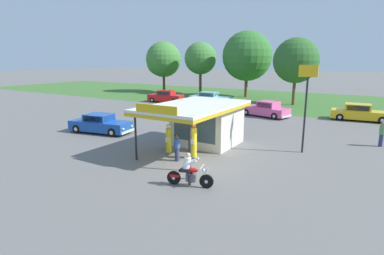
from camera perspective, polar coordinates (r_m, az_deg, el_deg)
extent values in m
plane|color=slate|center=(17.01, 1.47, -6.98)|extent=(300.00, 300.00, 0.00)
cube|color=#3D6B2D|center=(44.99, 21.01, 4.41)|extent=(120.00, 24.00, 0.01)
cube|color=beige|center=(21.01, 2.88, 0.69)|extent=(3.80, 3.58, 2.75)
cube|color=#384C56|center=(19.50, 0.39, -0.06)|extent=(3.04, 0.05, 1.76)
cube|color=silver|center=(19.23, 0.38, 4.02)|extent=(4.50, 7.64, 0.16)
cube|color=gold|center=(19.26, 0.38, 3.49)|extent=(4.50, 7.64, 0.18)
cube|color=gold|center=(16.10, -6.62, 3.36)|extent=(2.66, 0.08, 0.44)
cylinder|color=black|center=(15.76, -0.45, -3.30)|extent=(0.12, 0.12, 2.75)
cylinder|color=black|center=(17.86, -10.30, -1.61)|extent=(0.12, 0.12, 2.75)
cube|color=slate|center=(19.12, -4.26, -4.64)|extent=(0.44, 0.44, 0.10)
cylinder|color=yellow|center=(18.90, -4.30, -2.36)|extent=(0.34, 0.34, 1.47)
cube|color=white|center=(18.74, -4.62, -2.26)|extent=(0.22, 0.02, 0.28)
sphere|color=white|center=(18.70, -4.34, 0.24)|extent=(0.26, 0.26, 0.26)
cube|color=slate|center=(18.17, 0.36, -5.52)|extent=(0.44, 0.44, 0.10)
cylinder|color=yellow|center=(17.91, 0.37, -2.74)|extent=(0.34, 0.34, 1.72)
cube|color=white|center=(17.74, 0.07, -2.60)|extent=(0.22, 0.02, 0.28)
sphere|color=orange|center=(17.68, 0.37, 0.39)|extent=(0.26, 0.26, 0.26)
cylinder|color=black|center=(14.07, 2.67, -9.84)|extent=(0.64, 0.26, 0.64)
cylinder|color=silver|center=(14.07, 2.67, -9.84)|extent=(0.19, 0.16, 0.16)
cylinder|color=black|center=(14.49, -3.36, -9.18)|extent=(0.64, 0.26, 0.64)
cylinder|color=silver|center=(14.49, -3.36, -9.18)|extent=(0.19, 0.16, 0.16)
ellipsoid|color=#B21414|center=(14.07, 0.00, -7.83)|extent=(0.60, 0.38, 0.24)
cube|color=#59595E|center=(14.21, -0.19, -9.17)|extent=(0.49, 0.35, 0.36)
cube|color=black|center=(14.19, -1.37, -7.91)|extent=(0.53, 0.38, 0.10)
cylinder|color=silver|center=(13.99, 2.28, -8.74)|extent=(0.37, 0.16, 0.71)
cylinder|color=silver|center=(13.89, 1.81, -7.23)|extent=(0.22, 0.69, 0.04)
sphere|color=silver|center=(13.92, 2.21, -7.89)|extent=(0.16, 0.16, 0.16)
cube|color=#B21414|center=(14.43, -3.18, -8.76)|extent=(0.47, 0.29, 0.12)
cylinder|color=silver|center=(14.50, -1.57, -9.32)|extent=(0.70, 0.26, 0.18)
cube|color=black|center=(14.15, -1.10, -7.71)|extent=(0.47, 0.43, 0.14)
cylinder|color=black|center=(14.38, -0.13, -9.08)|extent=(0.18, 0.25, 0.56)
cylinder|color=black|center=(14.09, -0.50, -9.54)|extent=(0.18, 0.25, 0.56)
cylinder|color=white|center=(14.03, -0.95, -6.52)|extent=(0.48, 0.42, 0.60)
sphere|color=tan|center=(13.90, -0.71, -5.09)|extent=(0.22, 0.22, 0.22)
cylinder|color=white|center=(14.12, 0.23, -6.04)|extent=(0.54, 0.23, 0.31)
cylinder|color=white|center=(13.76, -0.24, -6.55)|extent=(0.54, 0.23, 0.31)
cube|color=#19479E|center=(25.34, -16.43, 0.33)|extent=(5.09, 2.62, 0.76)
cube|color=#19479E|center=(25.29, -16.71, 1.79)|extent=(2.22, 1.91, 0.54)
cube|color=#283847|center=(24.71, -14.93, 1.65)|extent=(0.28, 1.40, 0.43)
cube|color=#283847|center=(25.89, -15.65, 2.09)|extent=(1.66, 0.32, 0.41)
cube|color=#283847|center=(24.69, -17.82, 1.47)|extent=(1.66, 0.32, 0.41)
cube|color=silver|center=(23.99, -11.74, -0.71)|extent=(0.42, 1.71, 0.18)
cube|color=silver|center=(26.95, -20.53, 0.19)|extent=(0.42, 1.71, 0.18)
sphere|color=white|center=(24.40, -11.01, 0.25)|extent=(0.18, 0.18, 0.18)
sphere|color=white|center=(23.45, -12.52, -0.31)|extent=(0.18, 0.18, 0.18)
cylinder|color=black|center=(25.11, -12.24, -0.08)|extent=(0.68, 0.31, 0.66)
cylinder|color=silver|center=(25.11, -12.24, -0.08)|extent=(0.33, 0.27, 0.30)
cylinder|color=black|center=(23.76, -14.48, -0.90)|extent=(0.68, 0.31, 0.66)
cylinder|color=silver|center=(23.76, -14.48, -0.90)|extent=(0.33, 0.27, 0.30)
cylinder|color=black|center=(27.05, -18.08, 0.47)|extent=(0.68, 0.31, 0.66)
cylinder|color=silver|center=(27.05, -18.08, 0.47)|extent=(0.33, 0.27, 0.30)
cylinder|color=black|center=(25.80, -20.44, -0.26)|extent=(0.68, 0.31, 0.66)
cylinder|color=silver|center=(25.80, -20.44, -0.26)|extent=(0.33, 0.27, 0.30)
cube|color=red|center=(41.82, -4.86, 5.46)|extent=(4.87, 2.51, 0.84)
cube|color=red|center=(41.70, -4.76, 6.41)|extent=(2.24, 1.88, 0.57)
cube|color=#283847|center=(42.15, -5.97, 6.45)|extent=(0.26, 1.39, 0.45)
cube|color=#283847|center=(41.01, -5.25, 6.30)|extent=(1.70, 0.30, 0.43)
cube|color=#283847|center=(42.39, -4.29, 6.52)|extent=(1.70, 0.30, 0.43)
cube|color=silver|center=(42.97, -7.66, 5.18)|extent=(0.39, 1.70, 0.18)
cube|color=silver|center=(40.85, -1.90, 4.91)|extent=(0.39, 1.70, 0.18)
sphere|color=white|center=(42.44, -8.07, 5.54)|extent=(0.18, 0.18, 0.18)
sphere|color=white|center=(43.43, -7.31, 5.72)|extent=(0.18, 0.18, 0.18)
cylinder|color=black|center=(41.87, -7.31, 5.04)|extent=(0.68, 0.30, 0.66)
cylinder|color=silver|center=(41.87, -7.31, 5.04)|extent=(0.33, 0.26, 0.30)
cylinder|color=black|center=(43.32, -6.22, 5.32)|extent=(0.68, 0.30, 0.66)
cylinder|color=silver|center=(43.32, -6.22, 5.32)|extent=(0.33, 0.26, 0.30)
cylinder|color=black|center=(40.42, -3.39, 4.86)|extent=(0.68, 0.30, 0.66)
cylinder|color=silver|center=(40.42, -3.39, 4.86)|extent=(0.33, 0.26, 0.30)
cylinder|color=black|center=(41.92, -2.41, 5.14)|extent=(0.68, 0.30, 0.66)
cylinder|color=silver|center=(41.92, -2.41, 5.14)|extent=(0.33, 0.26, 0.30)
cube|color=#E55993|center=(32.17, 13.23, 3.01)|extent=(5.07, 2.94, 0.77)
cube|color=#E55993|center=(31.88, 13.85, 4.15)|extent=(2.16, 2.03, 0.61)
cube|color=#283847|center=(32.34, 12.50, 4.33)|extent=(0.38, 1.43, 0.49)
cube|color=#283847|center=(31.19, 13.07, 4.01)|extent=(1.51, 0.39, 0.47)
cube|color=#283847|center=(32.57, 14.59, 4.28)|extent=(1.51, 0.39, 0.47)
cube|color=silver|center=(33.52, 9.71, 3.08)|extent=(0.53, 1.76, 0.18)
cube|color=silver|center=(31.03, 16.98, 1.97)|extent=(0.53, 1.76, 0.18)
sphere|color=white|center=(32.99, 9.11, 3.48)|extent=(0.18, 0.18, 0.18)
sphere|color=white|center=(33.96, 10.30, 3.69)|extent=(0.18, 0.18, 0.18)
cylinder|color=black|center=(32.35, 9.95, 2.79)|extent=(0.69, 0.35, 0.66)
cylinder|color=silver|center=(32.35, 9.95, 2.79)|extent=(0.34, 0.28, 0.30)
cylinder|color=black|center=(33.79, 11.67, 3.13)|extent=(0.69, 0.35, 0.66)
cylinder|color=silver|center=(33.79, 11.67, 3.13)|extent=(0.34, 0.28, 0.30)
cylinder|color=black|center=(30.64, 14.90, 2.02)|extent=(0.69, 0.35, 0.66)
cylinder|color=silver|center=(30.64, 14.90, 2.02)|extent=(0.34, 0.28, 0.30)
cylinder|color=black|center=(32.16, 16.48, 2.40)|extent=(0.69, 0.35, 0.66)
cylinder|color=silver|center=(32.16, 16.48, 2.40)|extent=(0.34, 0.28, 0.30)
cube|color=gold|center=(33.14, 28.53, 2.09)|extent=(5.20, 2.29, 0.77)
cube|color=gold|center=(33.03, 28.16, 3.32)|extent=(2.34, 1.82, 0.61)
cube|color=#283847|center=(33.08, 30.03, 3.13)|extent=(0.17, 1.44, 0.49)
cube|color=#283847|center=(33.82, 28.13, 3.50)|extent=(1.87, 0.19, 0.47)
cube|color=#283847|center=(32.23, 28.19, 3.13)|extent=(1.87, 0.19, 0.47)
cube|color=silver|center=(33.17, 24.08, 2.07)|extent=(0.27, 1.76, 0.18)
cylinder|color=black|center=(34.14, 31.32, 1.65)|extent=(0.67, 0.26, 0.66)
cylinder|color=silver|center=(34.14, 31.32, 1.65)|extent=(0.32, 0.25, 0.30)
cylinder|color=black|center=(32.44, 31.55, 1.15)|extent=(0.67, 0.26, 0.66)
cylinder|color=silver|center=(32.44, 31.55, 1.15)|extent=(0.32, 0.25, 0.30)
cylinder|color=black|center=(34.00, 25.57, 2.21)|extent=(0.67, 0.26, 0.66)
cylinder|color=silver|center=(34.00, 25.57, 2.21)|extent=(0.32, 0.25, 0.30)
cylinder|color=black|center=(32.29, 25.49, 1.74)|extent=(0.67, 0.26, 0.66)
cylinder|color=silver|center=(32.29, 25.49, 1.74)|extent=(0.32, 0.25, 0.30)
cube|color=#7AC6D1|center=(39.92, 3.35, 5.15)|extent=(5.34, 2.13, 0.83)
cube|color=#7AC6D1|center=(39.94, 3.05, 6.15)|extent=(2.31, 1.74, 0.54)
cube|color=#283847|center=(39.49, 4.48, 6.05)|extent=(0.12, 1.43, 0.43)
cube|color=#283847|center=(40.66, 3.52, 6.25)|extent=(1.88, 0.14, 0.41)
cube|color=#283847|center=(39.23, 2.55, 6.04)|extent=(1.88, 0.14, 0.41)
cube|color=silver|center=(38.93, 6.91, 4.45)|extent=(0.22, 1.75, 0.18)
cube|color=silver|center=(41.13, -0.02, 4.97)|extent=(0.22, 1.75, 0.18)
sphere|color=white|center=(39.43, 7.24, 5.04)|extent=(0.18, 0.18, 0.18)
sphere|color=white|center=(38.34, 6.61, 4.85)|extent=(0.18, 0.18, 0.18)
cylinder|color=black|center=(40.03, 6.19, 4.73)|extent=(0.67, 0.24, 0.66)
cylinder|color=silver|center=(40.03, 6.19, 4.73)|extent=(0.31, 0.24, 0.30)
cylinder|color=black|center=(38.46, 5.23, 4.44)|extent=(0.67, 0.24, 0.66)
cylinder|color=silver|center=(38.46, 5.23, 4.44)|extent=(0.31, 0.24, 0.30)
cylinder|color=black|center=(41.49, 1.60, 5.07)|extent=(0.67, 0.24, 0.66)
cylinder|color=silver|center=(41.49, 1.60, 5.07)|extent=(0.31, 0.24, 0.30)
cylinder|color=black|center=(39.97, 0.50, 4.79)|extent=(0.67, 0.24, 0.66)
cylinder|color=silver|center=(39.97, 0.50, 4.79)|extent=(0.31, 0.24, 0.30)
cylinder|color=#2D3351|center=(23.98, 31.38, -2.02)|extent=(0.26, 0.26, 0.83)
cylinder|color=#4C8C4C|center=(23.84, 31.57, -0.36)|extent=(0.34, 0.34, 0.59)
sphere|color=#9E704C|center=(23.77, 31.68, 0.60)|extent=(0.23, 0.23, 0.23)
cylinder|color=#2D3351|center=(17.63, -2.76, -4.96)|extent=(0.26, 0.26, 0.77)
cylinder|color=#2D4C8C|center=(17.45, -2.78, -2.91)|extent=(0.34, 0.34, 0.54)
sphere|color=#9E704C|center=(17.35, -2.80, -1.72)|extent=(0.21, 0.21, 0.21)
cylinder|color=black|center=(17.34, -2.80, -1.48)|extent=(0.33, 0.33, 0.02)
cylinder|color=#2D3351|center=(25.59, 2.25, 0.54)|extent=(0.26, 0.26, 0.76)
cylinder|color=#8C338C|center=(25.47, 2.27, 1.96)|extent=(0.34, 0.34, 0.53)
sphere|color=brown|center=(25.40, 2.27, 2.78)|extent=(0.20, 0.20, 0.20)
cylinder|color=black|center=(25.39, 2.28, 2.94)|extent=(0.33, 0.33, 0.02)
cylinder|color=black|center=(33.45, -1.09, 3.39)|extent=(0.26, 0.26, 0.77)
cylinder|color=white|center=(33.35, -1.10, 4.51)|extent=(0.34, 0.34, 0.55)
sphere|color=#9E704C|center=(33.30, -1.10, 5.16)|extent=(0.21, 0.21, 0.21)
cylinder|color=brown|center=(55.50, -5.17, 8.28)|extent=(0.46, 0.46, 3.33)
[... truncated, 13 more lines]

